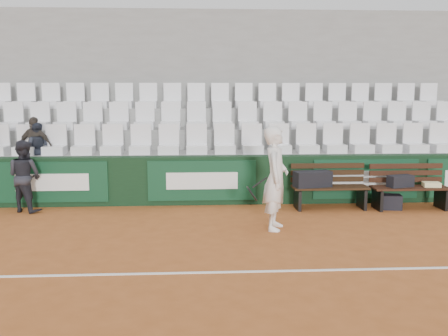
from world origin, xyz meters
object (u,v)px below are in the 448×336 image
bench_left (330,197)px  sports_bag_ground (388,202)px  sports_bag_right (400,181)px  ball_kid (24,176)px  sports_bag_left (313,179)px  spectator_c (36,128)px  bench_right (409,198)px  water_bottle_far (383,203)px  spectator_b (34,125)px  tennis_player (276,178)px  water_bottle_near (276,203)px

bench_left → sports_bag_ground: bearing=-5.3°
sports_bag_right → ball_kid: 7.36m
sports_bag_left → spectator_c: bearing=169.2°
bench_right → water_bottle_far: (-0.54, -0.01, -0.10)m
bench_right → spectator_b: 7.85m
sports_bag_left → sports_bag_right: bearing=-3.8°
ball_kid → tennis_player: bearing=-173.1°
sports_bag_right → water_bottle_far: (-0.34, -0.01, -0.44)m
bench_left → sports_bag_right: size_ratio=3.01×
bench_right → sports_bag_right: bearing=179.4°
spectator_c → water_bottle_far: bearing=166.4°
sports_bag_right → sports_bag_ground: bearing=175.3°
bench_left → sports_bag_ground: bench_left is taller
sports_bag_left → sports_bag_right: sports_bag_left is taller
ball_kid → sports_bag_left: bearing=-156.2°
bench_right → spectator_b: spectator_b is taller
sports_bag_left → sports_bag_right: size_ratio=1.45×
ball_kid → spectator_c: size_ratio=1.25×
sports_bag_right → tennis_player: 3.01m
ball_kid → spectator_c: (-0.04, 0.97, 0.86)m
ball_kid → spectator_c: 1.30m
bench_right → water_bottle_far: bearing=-178.8°
sports_bag_left → ball_kid: (-5.62, 0.11, 0.09)m
ball_kid → spectator_b: (-0.07, 0.97, 0.92)m
sports_bag_right → tennis_player: bearing=-154.5°
water_bottle_far → spectator_c: (-7.06, 1.21, 1.44)m
spectator_b → water_bottle_far: bearing=178.3°
bench_left → sports_bag_right: 1.42m
bench_left → spectator_b: (-6.05, 1.07, 1.40)m
sports_bag_left → sports_bag_ground: bearing=-3.6°
water_bottle_far → spectator_b: spectator_b is taller
spectator_b → spectator_c: bearing=-172.0°
sports_bag_left → spectator_b: spectator_b is taller
sports_bag_left → water_bottle_near: 0.86m
tennis_player → sports_bag_left: bearing=55.5°
sports_bag_ground → bench_right: bearing=-2.7°
sports_bag_right → water_bottle_near: sports_bag_right is taller
water_bottle_far → spectator_b: size_ratio=0.20×
bench_left → water_bottle_far: bearing=-7.6°
sports_bag_left → sports_bag_ground: sports_bag_left is taller
water_bottle_near → water_bottle_far: water_bottle_near is taller
sports_bag_ground → water_bottle_far: (-0.13, -0.03, -0.02)m
bench_right → tennis_player: size_ratio=0.86×
bench_left → ball_kid: (-5.99, 0.10, 0.47)m
sports_bag_left → tennis_player: size_ratio=0.41×
bench_left → water_bottle_near: 1.08m
sports_bag_right → spectator_b: 7.59m
bench_left → bench_right: same height
bench_right → ball_kid: 7.58m
tennis_player → spectator_b: 5.39m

